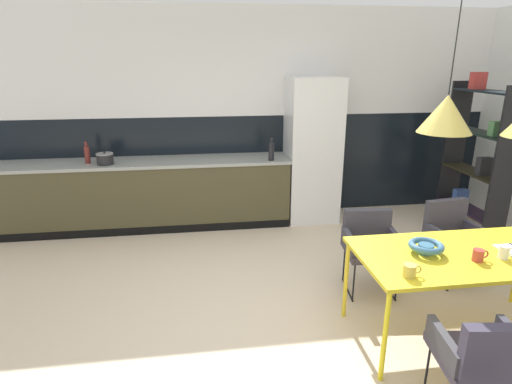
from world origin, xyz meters
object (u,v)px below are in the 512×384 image
(dining_table, at_px, (468,258))
(pendant_lamp_over_table_near, at_px, (446,114))
(mug_white_ceramic, at_px, (504,252))
(mug_dark_espresso, at_px, (479,255))
(cooking_pot, at_px, (105,159))
(fruit_bowl, at_px, (426,246))
(open_shelf_unit, at_px, (478,154))
(bottle_oil_tall, at_px, (87,154))
(mug_tall_blue, at_px, (410,271))
(armchair_head_of_table, at_px, (452,231))
(armchair_far_side, at_px, (487,355))
(armchair_near_window, at_px, (370,240))
(bottle_vinegar_dark, at_px, (271,151))
(refrigerator_column, at_px, (312,150))

(dining_table, bearing_deg, pendant_lamp_over_table_near, 178.64)
(dining_table, height_order, mug_white_ceramic, mug_white_ceramic)
(mug_dark_espresso, relative_size, cooking_pot, 0.59)
(pendant_lamp_over_table_near, bearing_deg, fruit_bowl, 74.41)
(open_shelf_unit, relative_size, pendant_lamp_over_table_near, 1.81)
(dining_table, bearing_deg, cooking_pot, 140.36)
(cooking_pot, bearing_deg, bottle_oil_tall, 158.79)
(mug_tall_blue, bearing_deg, mug_dark_espresso, 13.39)
(armchair_head_of_table, xyz_separation_m, bottle_oil_tall, (-3.86, 1.76, 0.52))
(mug_white_ceramic, xyz_separation_m, bottle_oil_tall, (-3.57, 2.82, 0.22))
(armchair_far_side, height_order, mug_white_ceramic, mug_white_ceramic)
(mug_tall_blue, xyz_separation_m, pendant_lamp_over_table_near, (0.28, 0.28, 1.01))
(armchair_head_of_table, bearing_deg, mug_white_ceramic, 67.13)
(armchair_near_window, relative_size, armchair_head_of_table, 0.97)
(mug_tall_blue, relative_size, pendant_lamp_over_table_near, 0.12)
(mug_white_ceramic, distance_m, pendant_lamp_over_table_near, 1.14)
(dining_table, xyz_separation_m, cooking_pot, (-3.15, 2.61, 0.27))
(mug_white_ceramic, bearing_deg, open_shelf_unit, 59.55)
(mug_white_ceramic, bearing_deg, bottle_vinegar_dark, 115.71)
(cooking_pot, relative_size, pendant_lamp_over_table_near, 0.19)
(refrigerator_column, xyz_separation_m, armchair_near_window, (0.06, -1.90, -0.46))
(mug_tall_blue, xyz_separation_m, bottle_vinegar_dark, (-0.45, 2.80, 0.24))
(mug_dark_espresso, height_order, bottle_vinegar_dark, bottle_vinegar_dark)
(fruit_bowl, bearing_deg, cooking_pot, 137.67)
(armchair_near_window, relative_size, mug_dark_espresso, 6.24)
(dining_table, distance_m, bottle_vinegar_dark, 2.76)
(armchair_near_window, distance_m, armchair_far_side, 1.64)
(dining_table, height_order, mug_dark_espresso, mug_dark_espresso)
(armchair_far_side, bearing_deg, bottle_vinegar_dark, 109.55)
(dining_table, height_order, cooking_pot, cooking_pot)
(fruit_bowl, height_order, cooking_pot, cooking_pot)
(armchair_near_window, height_order, cooking_pot, cooking_pot)
(armchair_head_of_table, height_order, cooking_pot, cooking_pot)
(armchair_far_side, xyz_separation_m, mug_white_ceramic, (0.59, 0.69, 0.28))
(armchair_head_of_table, bearing_deg, bottle_vinegar_dark, -52.71)
(fruit_bowl, xyz_separation_m, mug_tall_blue, (-0.29, -0.31, -0.01))
(bottle_oil_tall, bearing_deg, mug_dark_espresso, -40.07)
(cooking_pot, bearing_deg, refrigerator_column, 2.64)
(dining_table, xyz_separation_m, armchair_head_of_table, (0.49, 0.93, -0.20))
(refrigerator_column, height_order, armchair_head_of_table, refrigerator_column)
(refrigerator_column, relative_size, armchair_head_of_table, 2.45)
(armchair_head_of_table, height_order, armchair_far_side, armchair_head_of_table)
(armchair_near_window, bearing_deg, armchair_far_side, 97.21)
(fruit_bowl, relative_size, bottle_oil_tall, 0.95)
(armchair_head_of_table, height_order, fruit_bowl, fruit_bowl)
(dining_table, relative_size, bottle_vinegar_dark, 5.61)
(mug_white_ceramic, bearing_deg, armchair_head_of_table, 74.39)
(pendant_lamp_over_table_near, bearing_deg, bottle_oil_tall, 138.49)
(bottle_oil_tall, bearing_deg, open_shelf_unit, -7.14)
(armchair_head_of_table, relative_size, pendant_lamp_over_table_near, 0.72)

